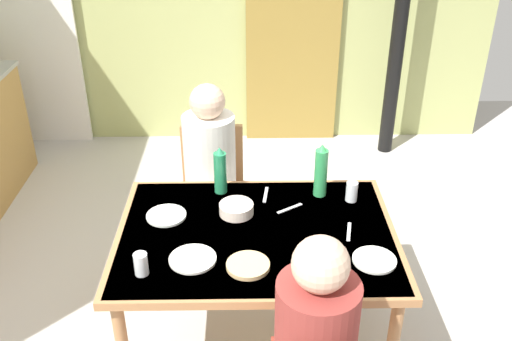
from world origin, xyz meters
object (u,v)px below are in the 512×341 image
chair_far_diner (213,187)px  person_far_diner (210,157)px  water_bottle_green_far (321,171)px  serving_bowl_center (236,209)px  dining_table (257,245)px  person_near_diner (315,335)px  water_bottle_green_near (220,171)px

chair_far_diner → person_far_diner: person_far_diner is taller
person_far_diner → water_bottle_green_far: size_ratio=2.62×
serving_bowl_center → person_far_diner: bearing=106.8°
person_far_diner → serving_bowl_center: bearing=106.8°
dining_table → person_near_diner: size_ratio=1.72×
chair_far_diner → person_near_diner: (0.46, -1.53, 0.28)m
chair_far_diner → water_bottle_green_far: size_ratio=2.96×
water_bottle_green_near → serving_bowl_center: 0.25m
dining_table → person_far_diner: 0.75m
chair_far_diner → person_far_diner: (-0.00, -0.14, 0.28)m
water_bottle_green_far → serving_bowl_center: size_ratio=1.73×
person_far_diner → water_bottle_green_near: bearing=103.4°
person_near_diner → water_bottle_green_near: person_near_diner is taller
water_bottle_green_near → person_near_diner: bearing=-70.3°
person_far_diner → water_bottle_green_far: 0.70m
person_near_diner → dining_table: bearing=106.2°
person_near_diner → person_far_diner: size_ratio=1.00×
person_near_diner → water_bottle_green_near: 1.14m
water_bottle_green_far → serving_bowl_center: (-0.43, -0.17, -0.11)m
dining_table → serving_bowl_center: serving_bowl_center is taller
water_bottle_green_near → serving_bowl_center: water_bottle_green_near is taller
person_far_diner → person_near_diner: bearing=108.3°
dining_table → chair_far_diner: bearing=107.3°
serving_bowl_center → water_bottle_green_near: bearing=111.8°
dining_table → chair_far_diner: (-0.26, 0.83, -0.18)m
dining_table → water_bottle_green_near: bearing=116.0°
chair_far_diner → serving_bowl_center: bearing=103.5°
serving_bowl_center → water_bottle_green_far: bearing=21.8°
dining_table → water_bottle_green_far: size_ratio=4.49×
person_far_diner → serving_bowl_center: 0.56m
person_far_diner → water_bottle_green_far: person_far_diner is taller
person_far_diner → chair_far_diner: bearing=-90.0°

